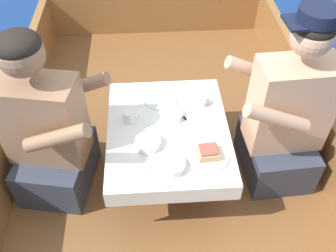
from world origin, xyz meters
The scene contains 19 objects.
ground_plane centered at (0.00, 0.00, 0.00)m, with size 60.00×60.00×0.00m, color navy.
boat_deck centered at (0.00, 0.00, 0.14)m, with size 1.90×3.22×0.28m, color brown.
gunwale_port centered at (-0.92, 0.00, 0.46)m, with size 0.06×3.22×0.37m, color #936033.
gunwale_starboard centered at (0.92, 0.00, 0.46)m, with size 0.06×3.22×0.37m, color #936033.
bow_coaming centered at (0.00, 1.58, 0.49)m, with size 1.78×0.06×0.42m, color #936033.
cockpit_table centered at (0.00, -0.02, 0.61)m, with size 0.66×0.81×0.37m.
person_port centered at (-0.63, -0.05, 0.69)m, with size 0.58×0.52×1.00m.
person_starboard centered at (0.63, -0.04, 0.70)m, with size 0.54×0.46×1.06m.
plate_sandwich centered at (0.19, -0.23, 0.65)m, with size 0.22×0.22×0.01m.
plate_bread centered at (-0.03, 0.22, 0.65)m, with size 0.20×0.20×0.01m.
sandwich centered at (0.19, -0.23, 0.68)m, with size 0.11×0.10×0.05m.
bowl_port_near centered at (-0.11, -0.14, 0.67)m, with size 0.13×0.13×0.04m.
bowl_starboard_near centered at (0.02, 0.06, 0.67)m, with size 0.12×0.12×0.04m.
bowl_center_far centered at (0.00, -0.29, 0.67)m, with size 0.14×0.14×0.04m.
coffee_cup_port centered at (0.20, 0.16, 0.68)m, with size 0.10×0.07×0.06m.
coffee_cup_starboard centered at (-0.21, 0.05, 0.68)m, with size 0.09×0.06×0.07m.
utensil_fork_port centered at (0.12, 0.00, 0.65)m, with size 0.09×0.16×0.00m.
utensil_spoon_starboard centered at (-0.10, -0.24, 0.65)m, with size 0.10×0.16×0.01m.
utensil_spoon_center centered at (0.07, -0.11, 0.65)m, with size 0.04×0.17×0.01m.
Camera 1 is at (-0.09, -1.42, 2.10)m, focal length 40.00 mm.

